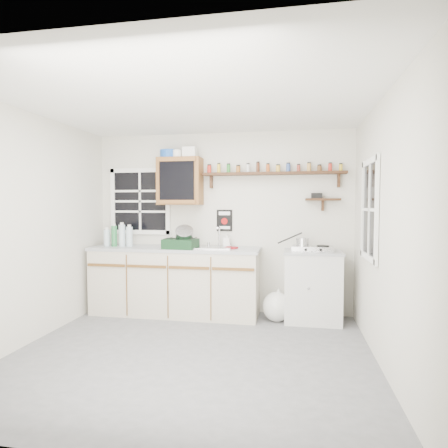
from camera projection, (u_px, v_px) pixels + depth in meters
The scene contains 18 objects.
room at pixel (191, 230), 3.69m from camera, with size 3.64×3.24×2.54m.
main_cabinet at pixel (175, 281), 5.12m from camera, with size 2.31×0.63×0.92m.
right_cabinet at pixel (312, 286), 4.81m from camera, with size 0.73×0.57×0.91m.
sink at pixel (213, 247), 5.00m from camera, with size 0.52×0.44×0.29m.
upper_cabinet at pixel (180, 181), 5.18m from camera, with size 0.60×0.32×0.65m.
upper_cabinet_clutter at pixel (177, 153), 5.17m from camera, with size 0.51×0.24×0.14m.
spice_shelf at pixel (272, 173), 5.02m from camera, with size 1.91×0.18×0.35m.
secondary_shelf at pixel (321, 199), 4.93m from camera, with size 0.45×0.16×0.24m.
warning_sign at pixel (224, 220), 5.24m from camera, with size 0.22×0.02×0.30m.
window_back at pixel (140, 201), 5.45m from camera, with size 0.93×0.03×0.98m.
window_right at pixel (370, 210), 3.90m from camera, with size 0.03×0.78×1.08m.
water_bottles at pixel (119, 236), 5.22m from camera, with size 0.40×0.15×0.33m.
dish_rack at pixel (182, 241), 4.95m from camera, with size 0.45×0.35×0.32m.
soap_bottle at pixel (227, 240), 5.14m from camera, with size 0.08×0.09×0.19m, color white.
rag at pixel (231, 248), 4.95m from camera, with size 0.15×0.13×0.02m, color maroon.
hotplate at pixel (313, 248), 4.77m from camera, with size 0.53×0.31×0.07m.
saucepan at pixel (302, 242), 4.79m from camera, with size 0.40×0.19×0.17m.
trash_bag at pixel (277, 306), 4.82m from camera, with size 0.39×0.36×0.45m.
Camera 1 is at (0.99, -3.57, 1.50)m, focal length 30.00 mm.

